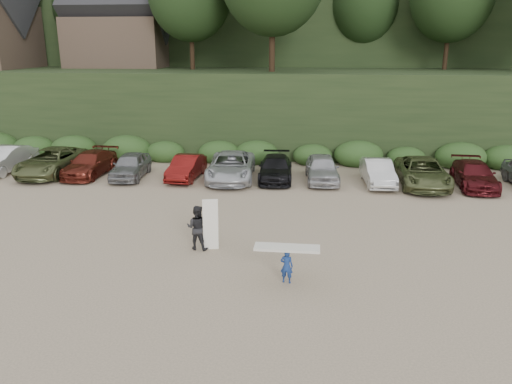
# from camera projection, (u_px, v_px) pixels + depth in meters

# --- Properties ---
(ground) EXTENTS (120.00, 120.00, 0.00)m
(ground) POSITION_uv_depth(u_px,v_px,m) (205.00, 240.00, 21.03)
(ground) COLOR tan
(ground) RESTS_ON ground
(hillside_backdrop) EXTENTS (90.00, 41.50, 28.00)m
(hillside_backdrop) POSITION_uv_depth(u_px,v_px,m) (267.00, 11.00, 52.10)
(hillside_backdrop) COLOR black
(hillside_backdrop) RESTS_ON ground
(parked_cars) EXTENTS (36.90, 6.27, 1.64)m
(parked_cars) POSITION_uv_depth(u_px,v_px,m) (232.00, 167.00, 30.25)
(parked_cars) COLOR #9D9CA1
(parked_cars) RESTS_ON ground
(child_surfer) EXTENTS (2.25, 0.67, 1.34)m
(child_surfer) POSITION_uv_depth(u_px,v_px,m) (287.00, 258.00, 17.08)
(child_surfer) COLOR navy
(child_surfer) RESTS_ON ground
(adult_surfer) EXTENTS (1.37, 0.80, 2.16)m
(adult_surfer) POSITION_uv_depth(u_px,v_px,m) (198.00, 227.00, 19.90)
(adult_surfer) COLOR black
(adult_surfer) RESTS_ON ground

